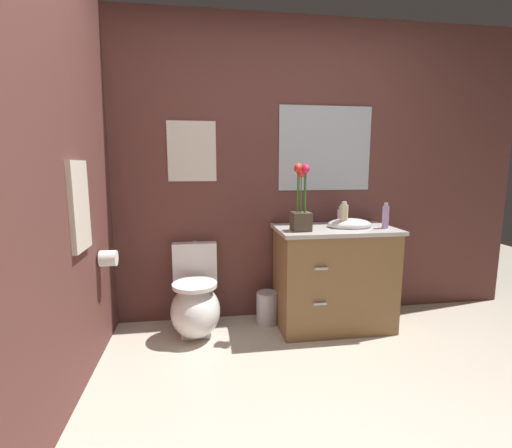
% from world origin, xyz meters
% --- Properties ---
extents(wall_back, '(4.08, 0.05, 2.50)m').
position_xyz_m(wall_back, '(0.20, 1.66, 1.25)').
color(wall_back, brown).
rests_on(wall_back, ground_plane).
extents(wall_left, '(0.05, 4.57, 2.50)m').
position_xyz_m(wall_left, '(-1.34, 0.49, 1.25)').
color(wall_left, brown).
rests_on(wall_left, ground_plane).
extents(toilet, '(0.38, 0.59, 0.69)m').
position_xyz_m(toilet, '(-0.66, 1.36, 0.24)').
color(toilet, white).
rests_on(toilet, ground_plane).
extents(vanity_cabinet, '(0.94, 0.56, 1.00)m').
position_xyz_m(vanity_cabinet, '(0.45, 1.33, 0.42)').
color(vanity_cabinet, brown).
rests_on(vanity_cabinet, ground_plane).
extents(flower_vase, '(0.14, 0.14, 0.50)m').
position_xyz_m(flower_vase, '(0.14, 1.24, 1.02)').
color(flower_vase, '#4C3D2D').
rests_on(flower_vase, vanity_cabinet).
extents(soap_bottle, '(0.05, 0.05, 0.20)m').
position_xyz_m(soap_bottle, '(0.82, 1.24, 0.91)').
color(soap_bottle, '#B28CBF').
rests_on(soap_bottle, vanity_cabinet).
extents(lotion_bottle, '(0.06, 0.06, 0.21)m').
position_xyz_m(lotion_bottle, '(0.51, 1.30, 0.92)').
color(lotion_bottle, beige).
rests_on(lotion_bottle, vanity_cabinet).
extents(hand_wash_bottle, '(0.05, 0.05, 0.15)m').
position_xyz_m(hand_wash_bottle, '(0.54, 1.45, 0.89)').
color(hand_wash_bottle, '#B28CBF').
rests_on(hand_wash_bottle, vanity_cabinet).
extents(trash_bin, '(0.18, 0.18, 0.27)m').
position_xyz_m(trash_bin, '(-0.08, 1.44, 0.14)').
color(trash_bin, '#B7B7BC').
rests_on(trash_bin, ground_plane).
extents(wall_poster, '(0.39, 0.01, 0.48)m').
position_xyz_m(wall_poster, '(-0.66, 1.63, 1.42)').
color(wall_poster, silver).
extents(wall_mirror, '(0.80, 0.01, 0.70)m').
position_xyz_m(wall_mirror, '(0.45, 1.63, 1.45)').
color(wall_mirror, '#B2BCC6').
extents(hanging_towel, '(0.03, 0.28, 0.52)m').
position_xyz_m(hanging_towel, '(-1.30, 0.82, 1.08)').
color(hanging_towel, beige).
extents(toilet_paper_roll, '(0.11, 0.11, 0.11)m').
position_xyz_m(toilet_paper_roll, '(-1.24, 1.16, 0.68)').
color(toilet_paper_roll, white).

